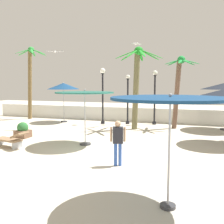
{
  "coord_description": "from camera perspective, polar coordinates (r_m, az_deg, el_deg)",
  "views": [
    {
      "loc": [
        4.47,
        -9.89,
        2.92
      ],
      "look_at": [
        0.0,
        3.32,
        1.4
      ],
      "focal_mm": 41.87,
      "sensor_mm": 36.0,
      "label": 1
    }
  ],
  "objects": [
    {
      "name": "ground_plane",
      "position": [
        11.24,
        -5.5,
        -8.86
      ],
      "size": [
        56.0,
        56.0,
        0.0
      ],
      "primitive_type": "plane",
      "color": "beige"
    },
    {
      "name": "boundary_wall",
      "position": [
        20.01,
        5.67,
        -0.62
      ],
      "size": [
        25.2,
        0.3,
        1.09
      ],
      "primitive_type": "cube",
      "color": "silver",
      "rests_on": "ground_plane"
    },
    {
      "name": "patio_umbrella_0",
      "position": [
        6.04,
        12.61,
        2.16
      ],
      "size": [
        2.72,
        2.72,
        2.7
      ],
      "color": "#333338",
      "rests_on": "ground_plane"
    },
    {
      "name": "patio_umbrella_3",
      "position": [
        12.35,
        -5.98,
        3.62
      ],
      "size": [
        2.75,
        2.75,
        2.67
      ],
      "color": "#333338",
      "rests_on": "ground_plane"
    },
    {
      "name": "patio_umbrella_4",
      "position": [
        20.09,
        -10.55,
        5.52
      ],
      "size": [
        2.43,
        2.43,
        3.01
      ],
      "color": "#333338",
      "rests_on": "ground_plane"
    },
    {
      "name": "palm_tree_0",
      "position": [
        22.64,
        -17.41,
        7.71
      ],
      "size": [
        2.7,
        2.5,
        5.9
      ],
      "color": "brown",
      "rests_on": "ground_plane"
    },
    {
      "name": "palm_tree_1",
      "position": [
        16.65,
        5.44,
        7.38
      ],
      "size": [
        2.94,
        3.02,
        5.22
      ],
      "color": "brown",
      "rests_on": "ground_plane"
    },
    {
      "name": "palm_tree_2",
      "position": [
        17.36,
        14.27,
        6.1
      ],
      "size": [
        2.17,
        2.25,
        4.68
      ],
      "color": "brown",
      "rests_on": "ground_plane"
    },
    {
      "name": "lamp_post_0",
      "position": [
        18.85,
        3.45,
        3.25
      ],
      "size": [
        0.3,
        0.3,
        3.55
      ],
      "color": "black",
      "rests_on": "ground_plane"
    },
    {
      "name": "lamp_post_1",
      "position": [
        18.83,
        9.32,
        4.25
      ],
      "size": [
        0.35,
        0.35,
        3.85
      ],
      "color": "black",
      "rests_on": "ground_plane"
    },
    {
      "name": "lamp_post_3",
      "position": [
        18.85,
        -2.05,
        5.21
      ],
      "size": [
        0.4,
        0.4,
        4.03
      ],
      "color": "black",
      "rests_on": "ground_plane"
    },
    {
      "name": "lounge_chair_0",
      "position": [
        12.86,
        -21.24,
        -5.48
      ],
      "size": [
        1.91,
        0.93,
        0.81
      ],
      "color": "#B7B7BC",
      "rests_on": "ground_plane"
    },
    {
      "name": "guest_1",
      "position": [
        9.26,
        1.28,
        -5.84
      ],
      "size": [
        0.53,
        0.35,
        1.63
      ],
      "color": "#3359B2",
      "rests_on": "ground_plane"
    },
    {
      "name": "seagull_0",
      "position": [
        18.5,
        5.28,
        14.62
      ],
      "size": [
        0.62,
        0.87,
        0.15
      ],
      "color": "white"
    },
    {
      "name": "seagull_1",
      "position": [
        17.4,
        -12.32,
        12.75
      ],
      "size": [
        1.03,
        0.62,
        0.14
      ],
      "color": "white"
    },
    {
      "name": "planter",
      "position": [
        14.98,
        -18.9,
        -3.87
      ],
      "size": [
        0.7,
        0.7,
        0.85
      ],
      "color": "brown",
      "rests_on": "ground_plane"
    }
  ]
}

